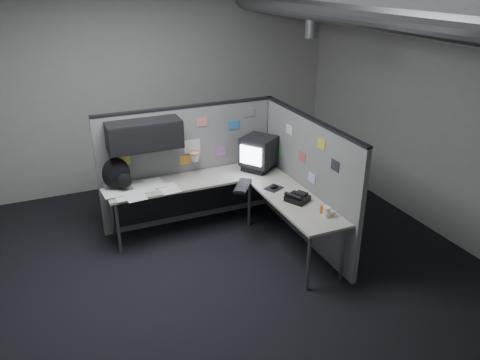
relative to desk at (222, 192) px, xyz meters
name	(u,v)px	position (x,y,z in m)	size (l,w,h in m)	color
room	(280,85)	(0.41, -0.70, 1.48)	(5.62, 5.62, 3.22)	black
partition_back	(178,155)	(-0.40, 0.53, 0.38)	(2.44, 0.42, 1.63)	slate
partition_right	(307,180)	(0.95, -0.49, 0.21)	(0.07, 2.23, 1.63)	slate
desk	(222,192)	(0.00, 0.00, 0.00)	(2.31, 2.11, 0.73)	#AFAA9E
monitor	(259,153)	(0.64, 0.26, 0.35)	(0.56, 0.56, 0.46)	black
keyboard	(243,186)	(0.21, -0.19, 0.14)	(0.38, 0.44, 0.04)	black
mouse	(274,187)	(0.55, -0.38, 0.13)	(0.27, 0.25, 0.05)	black
phone	(297,198)	(0.64, -0.80, 0.16)	(0.31, 0.32, 0.11)	black
bottles	(327,212)	(0.77, -1.23, 0.15)	(0.15, 0.17, 0.09)	silver
cup	(327,212)	(0.75, -1.26, 0.17)	(0.08, 0.08, 0.11)	white
papers	(140,190)	(-1.00, 0.20, 0.13)	(0.92, 0.62, 0.02)	white
backpack	(117,174)	(-1.23, 0.36, 0.32)	(0.38, 0.34, 0.41)	black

